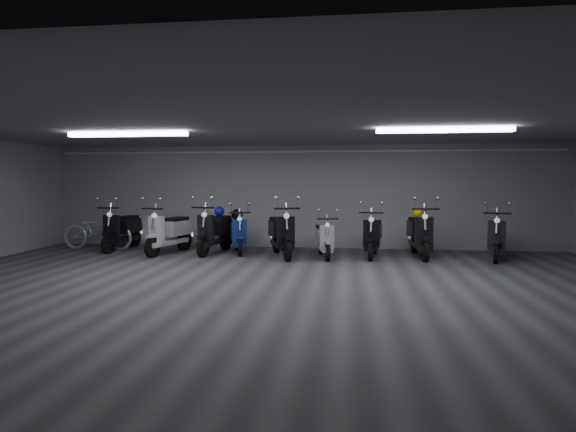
# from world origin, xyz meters

# --- Properties ---
(floor) EXTENTS (14.00, 10.00, 0.01)m
(floor) POSITION_xyz_m (0.00, 0.00, -0.01)
(floor) COLOR #3D3D3F
(floor) RESTS_ON ground
(ceiling) EXTENTS (14.00, 10.00, 0.01)m
(ceiling) POSITION_xyz_m (0.00, 0.00, 2.80)
(ceiling) COLOR slate
(ceiling) RESTS_ON ground
(back_wall) EXTENTS (14.00, 0.01, 2.80)m
(back_wall) POSITION_xyz_m (0.00, 5.00, 1.40)
(back_wall) COLOR gray
(back_wall) RESTS_ON ground
(front_wall) EXTENTS (14.00, 0.01, 2.80)m
(front_wall) POSITION_xyz_m (0.00, -5.00, 1.40)
(front_wall) COLOR gray
(front_wall) RESTS_ON ground
(fluor_strip_left) EXTENTS (2.40, 0.18, 0.08)m
(fluor_strip_left) POSITION_xyz_m (-3.00, 1.00, 2.74)
(fluor_strip_left) COLOR white
(fluor_strip_left) RESTS_ON ceiling
(fluor_strip_right) EXTENTS (2.40, 0.18, 0.08)m
(fluor_strip_right) POSITION_xyz_m (3.00, 1.00, 2.74)
(fluor_strip_right) COLOR white
(fluor_strip_right) RESTS_ON ceiling
(conduit) EXTENTS (13.60, 0.05, 0.05)m
(conduit) POSITION_xyz_m (0.00, 4.92, 2.62)
(conduit) COLOR white
(conduit) RESTS_ON back_wall
(scooter_1) EXTENTS (0.77, 1.97, 1.43)m
(scooter_1) POSITION_xyz_m (-4.61, 3.86, 0.72)
(scooter_1) COLOR black
(scooter_1) RESTS_ON floor
(scooter_2) EXTENTS (1.14, 2.05, 1.45)m
(scooter_2) POSITION_xyz_m (-3.14, 3.42, 0.73)
(scooter_2) COLOR silver
(scooter_2) RESTS_ON floor
(scooter_3) EXTENTS (0.98, 2.07, 1.48)m
(scooter_3) POSITION_xyz_m (-2.03, 3.66, 0.74)
(scooter_3) COLOR black
(scooter_3) RESTS_ON floor
(scooter_4) EXTENTS (1.11, 1.87, 1.32)m
(scooter_4) POSITION_xyz_m (-1.47, 3.80, 0.66)
(scooter_4) COLOR navy
(scooter_4) RESTS_ON floor
(scooter_5) EXTENTS (1.30, 2.11, 1.49)m
(scooter_5) POSITION_xyz_m (-0.28, 3.32, 0.75)
(scooter_5) COLOR black
(scooter_5) RESTS_ON floor
(scooter_6) EXTENTS (0.84, 1.69, 1.20)m
(scooter_6) POSITION_xyz_m (0.74, 3.32, 0.60)
(scooter_6) COLOR #B2B1B6
(scooter_6) RESTS_ON floor
(scooter_7) EXTENTS (0.85, 1.91, 1.37)m
(scooter_7) POSITION_xyz_m (1.90, 3.56, 0.69)
(scooter_7) COLOR black
(scooter_7) RESTS_ON floor
(scooter_8) EXTENTS (0.75, 2.02, 1.49)m
(scooter_8) POSITION_xyz_m (3.01, 3.67, 0.74)
(scooter_8) COLOR black
(scooter_8) RESTS_ON floor
(scooter_9) EXTENTS (1.15, 1.96, 1.39)m
(scooter_9) POSITION_xyz_m (4.74, 3.55, 0.69)
(scooter_9) COLOR black
(scooter_9) RESTS_ON floor
(bicycle) EXTENTS (1.95, 0.75, 1.25)m
(bicycle) POSITION_xyz_m (-5.31, 3.91, 0.62)
(bicycle) COLOR silver
(bicycle) RESTS_ON floor
(helmet_0) EXTENTS (0.26, 0.26, 0.26)m
(helmet_0) POSITION_xyz_m (-1.98, 3.93, 1.05)
(helmet_0) COLOR #0E129C
(helmet_0) RESTS_ON scooter_3
(helmet_1) EXTENTS (0.24, 0.24, 0.24)m
(helmet_1) POSITION_xyz_m (3.00, 3.95, 1.04)
(helmet_1) COLOR yellow
(helmet_1) RESTS_ON scooter_8
(helmet_2) EXTENTS (0.29, 0.29, 0.29)m
(helmet_2) POSITION_xyz_m (-1.54, 4.03, 0.96)
(helmet_2) COLOR black
(helmet_2) RESTS_ON scooter_4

